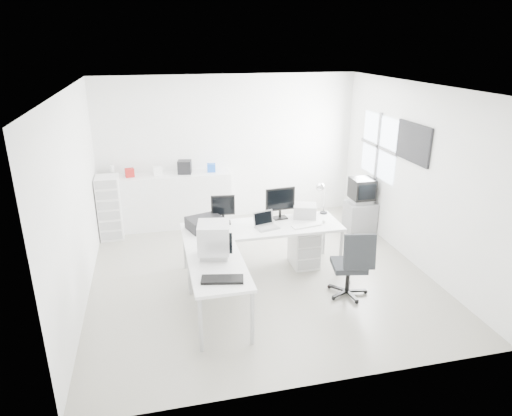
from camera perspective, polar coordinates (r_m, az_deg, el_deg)
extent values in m
cube|color=beige|center=(7.13, 0.37, -8.10)|extent=(5.00, 5.00, 0.01)
cube|color=white|center=(6.30, 0.43, 14.91)|extent=(5.00, 5.00, 0.01)
cube|color=white|center=(8.94, -3.39, 7.42)|extent=(5.00, 0.02, 2.80)
cube|color=white|center=(6.49, -21.58, 0.96)|extent=(0.02, 5.00, 2.80)
cube|color=white|center=(7.54, 19.24, 3.84)|extent=(0.02, 5.00, 2.80)
cube|color=white|center=(7.29, 6.03, -4.90)|extent=(0.40, 0.50, 0.60)
cube|color=black|center=(6.80, -6.40, -1.90)|extent=(0.59, 0.52, 0.18)
cube|color=white|center=(6.92, 6.31, -2.19)|extent=(0.47, 0.22, 0.02)
sphere|color=white|center=(7.06, 8.48, -1.68)|extent=(0.05, 0.05, 0.05)
cube|color=#A2A2A2|center=(7.24, 6.13, -0.36)|extent=(0.43, 0.40, 0.20)
cube|color=black|center=(5.40, -4.23, -8.89)|extent=(0.52, 0.29, 0.03)
cube|color=slate|center=(8.73, 12.84, -1.08)|extent=(0.52, 0.43, 0.57)
cube|color=white|center=(8.83, -9.98, 0.98)|extent=(2.07, 0.52, 1.03)
cube|color=#A31917|center=(8.65, -15.52, 4.27)|extent=(0.18, 0.16, 0.15)
cube|color=white|center=(8.64, -12.21, 4.55)|extent=(0.17, 0.15, 0.16)
cube|color=black|center=(8.65, -8.91, 5.08)|extent=(0.28, 0.27, 0.24)
cube|color=blue|center=(8.71, -5.61, 5.03)|extent=(0.17, 0.15, 0.15)
cylinder|color=white|center=(8.70, -17.50, 4.38)|extent=(0.07, 0.07, 0.22)
cube|color=white|center=(8.57, -17.80, 0.06)|extent=(0.40, 0.47, 1.14)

